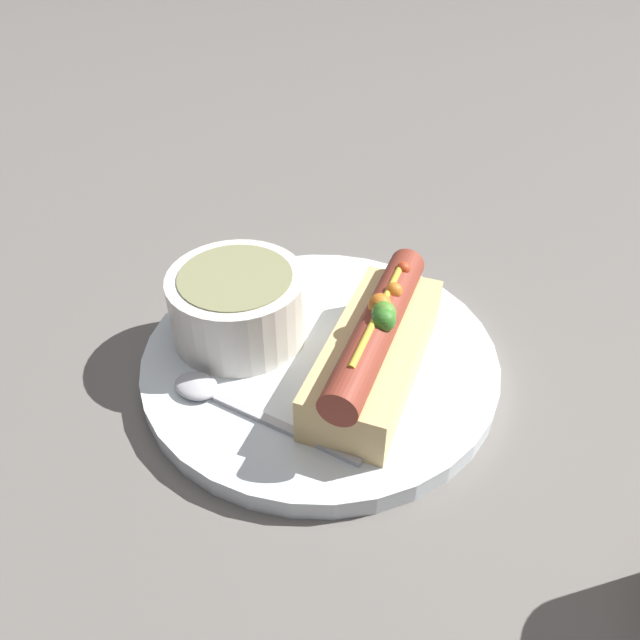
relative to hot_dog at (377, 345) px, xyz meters
name	(u,v)px	position (x,y,z in m)	size (l,w,h in m)	color
ground_plane	(320,368)	(0.00, 0.05, -0.04)	(4.00, 4.00, 0.00)	slate
dinner_plate	(320,360)	(0.00, 0.05, -0.03)	(0.27, 0.27, 0.02)	white
hot_dog	(377,345)	(0.00, 0.00, 0.00)	(0.17, 0.09, 0.07)	#E5C17F
soup_bowl	(238,303)	(-0.01, 0.11, 0.00)	(0.10, 0.10, 0.06)	silver
spoon	(219,397)	(-0.08, 0.08, -0.02)	(0.03, 0.15, 0.01)	#B7B7BC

